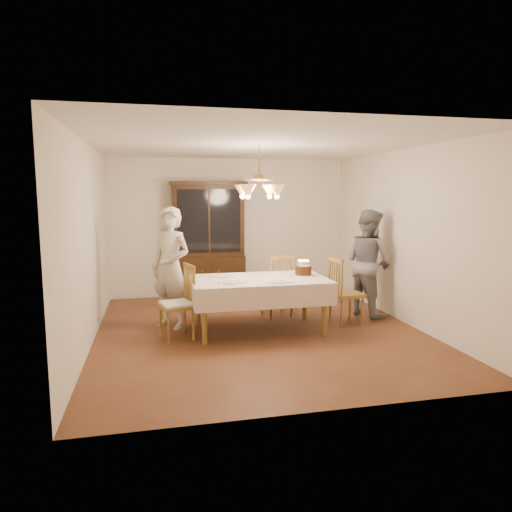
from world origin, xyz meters
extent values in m
plane|color=#532B17|center=(0.00, 0.00, 0.00)|extent=(5.00, 5.00, 0.00)
plane|color=white|center=(0.00, 0.00, 2.60)|extent=(5.00, 5.00, 0.00)
plane|color=#F0E6D0|center=(0.00, 2.50, 1.30)|extent=(4.50, 0.00, 4.50)
plane|color=#F0E6D0|center=(0.00, -2.50, 1.30)|extent=(4.50, 0.00, 4.50)
plane|color=#F0E6D0|center=(-2.25, 0.00, 1.30)|extent=(0.00, 5.00, 5.00)
plane|color=#F0E6D0|center=(2.25, 0.00, 1.30)|extent=(0.00, 5.00, 5.00)
cube|color=brown|center=(0.00, 0.00, 0.73)|extent=(1.80, 1.00, 0.04)
cube|color=#EDE7CE|center=(0.00, 0.00, 0.75)|extent=(1.90, 1.10, 0.01)
cylinder|color=brown|center=(-0.82, -0.42, 0.35)|extent=(0.07, 0.07, 0.71)
cylinder|color=brown|center=(0.82, -0.42, 0.35)|extent=(0.07, 0.07, 0.71)
cylinder|color=brown|center=(-0.82, 0.42, 0.35)|extent=(0.07, 0.07, 0.71)
cylinder|color=brown|center=(0.82, 0.42, 0.35)|extent=(0.07, 0.07, 0.71)
cube|color=black|center=(-0.45, 2.23, 0.40)|extent=(1.30, 0.50, 0.80)
cube|color=black|center=(-0.45, 2.28, 1.45)|extent=(1.30, 0.40, 1.30)
cube|color=black|center=(-0.45, 2.08, 1.45)|extent=(1.14, 0.01, 1.14)
cube|color=black|center=(-0.45, 2.23, 2.13)|extent=(1.38, 0.54, 0.06)
cube|color=brown|center=(0.45, 0.73, 0.45)|extent=(0.51, 0.50, 0.05)
cube|color=brown|center=(0.49, 0.55, 0.97)|extent=(0.40, 0.11, 0.06)
cylinder|color=brown|center=(0.60, 0.93, 0.21)|extent=(0.04, 0.04, 0.43)
cylinder|color=brown|center=(0.24, 0.86, 0.21)|extent=(0.04, 0.04, 0.43)
cylinder|color=brown|center=(0.66, 0.60, 0.21)|extent=(0.04, 0.04, 0.43)
cylinder|color=brown|center=(0.31, 0.53, 0.21)|extent=(0.04, 0.04, 0.43)
cube|color=brown|center=(-1.16, -0.10, 0.45)|extent=(0.52, 0.53, 0.05)
cube|color=brown|center=(-0.98, -0.05, 0.97)|extent=(0.14, 0.40, 0.06)
cylinder|color=brown|center=(-1.37, 0.03, 0.21)|extent=(0.04, 0.04, 0.43)
cylinder|color=brown|center=(-1.28, -0.32, 0.21)|extent=(0.04, 0.04, 0.43)
cylinder|color=brown|center=(-1.04, 0.11, 0.21)|extent=(0.04, 0.04, 0.43)
cylinder|color=brown|center=(-0.95, -0.23, 0.21)|extent=(0.04, 0.04, 0.43)
cube|color=silver|center=(-1.16, -0.10, 0.48)|extent=(0.47, 0.48, 0.03)
cube|color=brown|center=(1.36, 0.09, 0.45)|extent=(0.46, 0.48, 0.05)
cube|color=brown|center=(1.17, 0.07, 0.97)|extent=(0.07, 0.40, 0.06)
cylinder|color=brown|center=(1.55, -0.08, 0.21)|extent=(0.04, 0.04, 0.43)
cylinder|color=brown|center=(1.52, 0.28, 0.21)|extent=(0.04, 0.04, 0.43)
cylinder|color=brown|center=(1.21, -0.11, 0.21)|extent=(0.04, 0.04, 0.43)
cylinder|color=brown|center=(1.18, 0.25, 0.21)|extent=(0.04, 0.04, 0.43)
imported|color=beige|center=(-1.20, 0.45, 0.88)|extent=(0.76, 0.74, 1.76)
imported|color=slate|center=(1.90, 0.49, 0.85)|extent=(0.90, 1.00, 1.70)
cylinder|color=white|center=(0.68, 0.09, 0.77)|extent=(0.30, 0.30, 0.01)
cylinder|color=#32180B|center=(0.68, 0.09, 0.84)|extent=(0.24, 0.24, 0.13)
cylinder|color=#598CD8|center=(0.75, 0.09, 0.94)|extent=(0.01, 0.01, 0.07)
sphere|color=#FFB23F|center=(0.75, 0.09, 0.98)|extent=(0.01, 0.01, 0.01)
cylinder|color=pink|center=(0.75, 0.12, 0.94)|extent=(0.01, 0.01, 0.07)
sphere|color=#FFB23F|center=(0.75, 0.12, 0.98)|extent=(0.01, 0.01, 0.01)
cylinder|color=#EACC66|center=(0.74, 0.14, 0.94)|extent=(0.01, 0.01, 0.07)
sphere|color=#FFB23F|center=(0.74, 0.14, 0.98)|extent=(0.01, 0.01, 0.01)
cylinder|color=#598CD8|center=(0.72, 0.15, 0.94)|extent=(0.01, 0.01, 0.07)
sphere|color=#FFB23F|center=(0.72, 0.15, 0.98)|extent=(0.01, 0.01, 0.01)
cylinder|color=pink|center=(0.69, 0.16, 0.94)|extent=(0.01, 0.01, 0.07)
sphere|color=#FFB23F|center=(0.69, 0.16, 0.98)|extent=(0.01, 0.01, 0.01)
cylinder|color=#EACC66|center=(0.67, 0.16, 0.94)|extent=(0.01, 0.01, 0.07)
sphere|color=#FFB23F|center=(0.67, 0.16, 0.98)|extent=(0.01, 0.01, 0.01)
cylinder|color=#598CD8|center=(0.65, 0.15, 0.94)|extent=(0.01, 0.01, 0.07)
sphere|color=#FFB23F|center=(0.65, 0.15, 0.98)|extent=(0.01, 0.01, 0.01)
cylinder|color=pink|center=(0.63, 0.14, 0.94)|extent=(0.01, 0.01, 0.07)
sphere|color=#FFB23F|center=(0.63, 0.14, 0.98)|extent=(0.01, 0.01, 0.01)
cylinder|color=#EACC66|center=(0.61, 0.12, 0.94)|extent=(0.01, 0.01, 0.07)
sphere|color=#FFB23F|center=(0.61, 0.12, 0.98)|extent=(0.01, 0.01, 0.01)
cylinder|color=#598CD8|center=(0.61, 0.09, 0.94)|extent=(0.01, 0.01, 0.07)
sphere|color=#FFB23F|center=(0.61, 0.09, 0.98)|extent=(0.01, 0.01, 0.01)
cylinder|color=pink|center=(0.61, 0.07, 0.94)|extent=(0.01, 0.01, 0.07)
sphere|color=#FFB23F|center=(0.61, 0.07, 0.98)|extent=(0.01, 0.01, 0.01)
cylinder|color=#EACC66|center=(0.63, 0.04, 0.94)|extent=(0.01, 0.01, 0.07)
sphere|color=#FFB23F|center=(0.63, 0.04, 0.98)|extent=(0.01, 0.01, 0.01)
cylinder|color=#598CD8|center=(0.65, 0.03, 0.94)|extent=(0.01, 0.01, 0.07)
sphere|color=#FFB23F|center=(0.65, 0.03, 0.98)|extent=(0.01, 0.01, 0.01)
cylinder|color=pink|center=(0.67, 0.02, 0.94)|extent=(0.01, 0.01, 0.07)
sphere|color=#FFB23F|center=(0.67, 0.02, 0.98)|extent=(0.01, 0.01, 0.01)
cylinder|color=#EACC66|center=(0.69, 0.02, 0.94)|extent=(0.01, 0.01, 0.07)
sphere|color=#FFB23F|center=(0.69, 0.02, 0.98)|extent=(0.01, 0.01, 0.01)
cylinder|color=#598CD8|center=(0.72, 0.03, 0.94)|extent=(0.01, 0.01, 0.07)
sphere|color=#FFB23F|center=(0.72, 0.03, 0.98)|extent=(0.01, 0.01, 0.01)
cylinder|color=pink|center=(0.74, 0.04, 0.94)|extent=(0.01, 0.01, 0.07)
sphere|color=#FFB23F|center=(0.74, 0.04, 0.98)|extent=(0.01, 0.01, 0.01)
cylinder|color=#EACC66|center=(0.75, 0.07, 0.94)|extent=(0.01, 0.01, 0.07)
sphere|color=#FFB23F|center=(0.75, 0.07, 0.98)|extent=(0.01, 0.01, 0.01)
cylinder|color=white|center=(-0.43, -0.24, 0.77)|extent=(0.25, 0.25, 0.02)
cube|color=silver|center=(-0.60, -0.24, 0.76)|extent=(0.01, 0.16, 0.01)
cube|color=silver|center=(-0.26, -0.24, 0.76)|extent=(0.10, 0.10, 0.01)
cylinder|color=white|center=(0.19, -0.34, 0.77)|extent=(0.25, 0.25, 0.02)
cube|color=silver|center=(0.02, -0.34, 0.76)|extent=(0.01, 0.16, 0.01)
cube|color=silver|center=(0.36, -0.34, 0.76)|extent=(0.10, 0.10, 0.01)
cylinder|color=white|center=(-0.49, 0.26, 0.77)|extent=(0.26, 0.26, 0.02)
cube|color=silver|center=(-0.66, 0.26, 0.76)|extent=(0.01, 0.16, 0.01)
cube|color=silver|center=(-0.31, 0.26, 0.76)|extent=(0.10, 0.10, 0.01)
cylinder|color=#BF8C3F|center=(0.00, 0.00, 2.40)|extent=(0.02, 0.02, 0.40)
cylinder|color=#BF8C3F|center=(0.00, 0.00, 2.15)|extent=(0.12, 0.12, 0.10)
cone|color=#D8994C|center=(0.20, 0.20, 1.97)|extent=(0.22, 0.22, 0.18)
sphere|color=#FFD899|center=(0.20, 0.20, 1.90)|extent=(0.07, 0.07, 0.07)
cone|color=#D8994C|center=(-0.20, 0.20, 1.97)|extent=(0.22, 0.22, 0.18)
sphere|color=#FFD899|center=(-0.20, 0.20, 1.90)|extent=(0.07, 0.07, 0.07)
cone|color=#D8994C|center=(-0.20, -0.20, 1.97)|extent=(0.22, 0.22, 0.18)
sphere|color=#FFD899|center=(-0.20, -0.20, 1.90)|extent=(0.07, 0.07, 0.07)
cone|color=#D8994C|center=(0.20, -0.20, 1.97)|extent=(0.22, 0.22, 0.18)
sphere|color=#FFD899|center=(0.20, -0.20, 1.90)|extent=(0.07, 0.07, 0.07)
camera|label=1|loc=(-1.42, -6.14, 1.93)|focal=32.00mm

